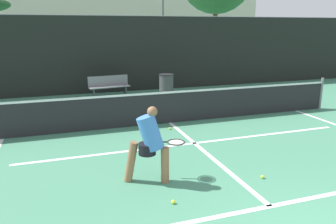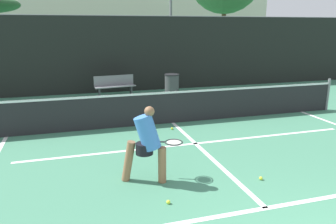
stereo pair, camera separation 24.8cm
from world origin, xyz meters
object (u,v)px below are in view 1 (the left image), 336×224
player_practicing (150,142)px  trash_bin (166,85)px  courtside_bench (109,86)px  parked_car (166,64)px

player_practicing → trash_bin: size_ratio=1.62×
courtside_bench → parked_car: parked_car is taller
courtside_bench → trash_bin: size_ratio=1.88×
courtside_bench → player_practicing: bearing=-100.6°
player_practicing → trash_bin: 7.78m
player_practicing → courtside_bench: size_ratio=0.86×
player_practicing → trash_bin: player_practicing is taller
player_practicing → courtside_bench: 7.67m
parked_car → player_practicing: bearing=-109.5°
player_practicing → courtside_bench: (0.43, 7.65, -0.29)m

